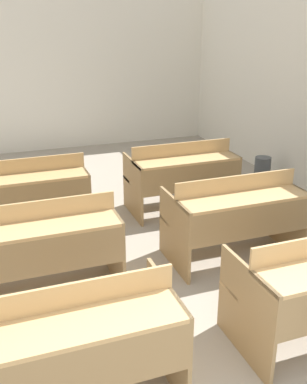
# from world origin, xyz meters

# --- Properties ---
(wall_back) EXTENTS (6.38, 0.06, 2.89)m
(wall_back) POSITION_xyz_m (0.00, 7.41, 1.44)
(wall_back) COLOR white
(wall_back) RESTS_ON ground_plane
(bench_front_left) EXTENTS (1.31, 0.74, 0.89)m
(bench_front_left) POSITION_xyz_m (-0.67, 1.21, 0.48)
(bench_front_left) COLOR #96774D
(bench_front_left) RESTS_ON ground_plane
(bench_second_left) EXTENTS (1.31, 0.74, 0.89)m
(bench_second_left) POSITION_xyz_m (-0.67, 2.56, 0.48)
(bench_second_left) COLOR #97784E
(bench_second_left) RESTS_ON ground_plane
(bench_second_right) EXTENTS (1.31, 0.74, 0.89)m
(bench_second_right) POSITION_xyz_m (1.22, 2.55, 0.48)
(bench_second_right) COLOR #96784E
(bench_second_right) RESTS_ON ground_plane
(bench_third_left) EXTENTS (1.31, 0.74, 0.89)m
(bench_third_left) POSITION_xyz_m (-0.67, 3.86, 0.48)
(bench_third_left) COLOR olive
(bench_third_left) RESTS_ON ground_plane
(bench_third_right) EXTENTS (1.31, 0.74, 0.89)m
(bench_third_right) POSITION_xyz_m (1.22, 3.88, 0.48)
(bench_third_right) COLOR #93744A
(bench_third_right) RESTS_ON ground_plane
(wastepaper_bin) EXTENTS (0.24, 0.24, 0.37)m
(wastepaper_bin) POSITION_xyz_m (2.81, 4.46, 0.19)
(wastepaper_bin) COLOR #474C51
(wastepaper_bin) RESTS_ON ground_plane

